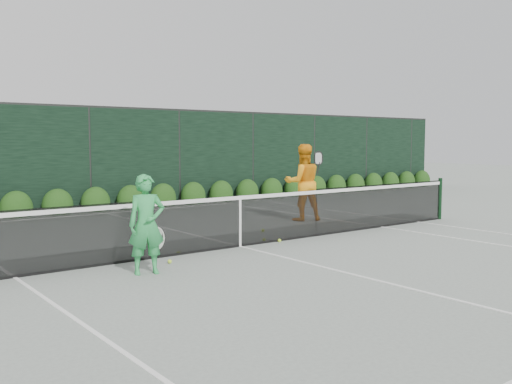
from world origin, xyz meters
TOP-DOWN VIEW (x-y plane):
  - ground at (0.00, 0.00)m, footprint 80.00×80.00m
  - tennis_net at (-0.02, 0.00)m, footprint 12.90×0.10m
  - player_woman at (-2.43, -0.94)m, footprint 0.67×0.50m
  - player_man at (3.41, 1.98)m, footprint 1.16×1.06m
  - court_lines at (0.00, 0.00)m, footprint 11.03×23.83m
  - windscreen_fence at (0.00, -2.71)m, footprint 32.00×21.07m
  - hedge_row at (-0.00, 7.15)m, footprint 31.66×0.65m
  - tennis_balls at (-0.00, 0.16)m, footprint 3.34×1.72m

SIDE VIEW (x-z plane):
  - ground at x=0.00m, z-range 0.00..0.00m
  - court_lines at x=0.00m, z-range 0.00..0.01m
  - tennis_balls at x=0.00m, z-range 0.00..0.07m
  - hedge_row at x=0.00m, z-range -0.23..0.70m
  - tennis_net at x=-0.02m, z-range 0.00..1.07m
  - player_woman at x=-2.43m, z-range 0.00..1.52m
  - player_man at x=3.41m, z-range 0.00..1.95m
  - windscreen_fence at x=0.00m, z-range -0.02..3.04m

